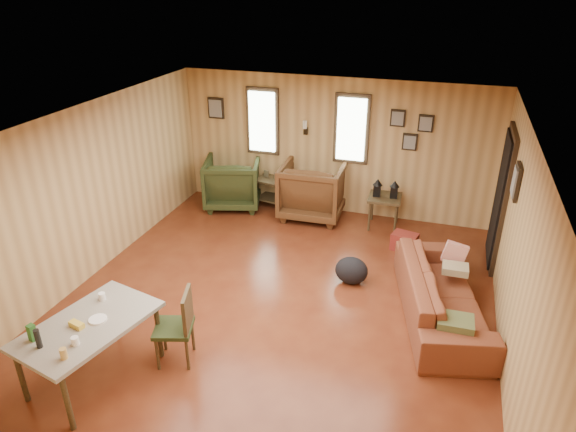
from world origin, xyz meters
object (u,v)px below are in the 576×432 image
Objects in this scene: recliner_brown at (313,187)px; recliner_green at (233,180)px; sofa at (443,286)px; end_table at (272,187)px; side_table at (385,195)px; dining_table at (88,329)px.

recliner_brown reaches higher than recliner_green.
sofa is 4.03m from end_table.
recliner_brown is at bearing 177.52° from side_table.
side_table is at bearing 10.82° from sofa.
side_table is at bearing -5.96° from end_table.
end_table is at bearing 99.27° from dining_table.
recliner_brown reaches higher than end_table.
side_table is (2.08, -0.22, 0.20)m from end_table.
recliner_green is 0.73m from end_table.
sofa reaches higher than end_table.
recliner_green reaches higher than dining_table.
recliner_brown is 1.52m from recliner_green.
dining_table is (-1.13, -4.63, 0.10)m from recliner_brown.
sofa is 3.33× the size of end_table.
end_table is at bearing 37.45° from sofa.
recliner_brown reaches higher than side_table.
sofa reaches higher than side_table.
recliner_brown is (-2.32, 2.36, 0.10)m from sofa.
sofa is at bearing 46.27° from dining_table.
recliner_green reaches higher than side_table.
recliner_brown is 0.85m from end_table.
recliner_brown is 1.09× the size of recliner_green.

